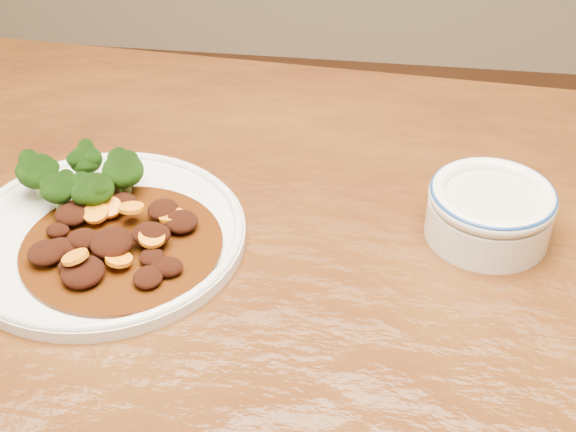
# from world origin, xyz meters

# --- Properties ---
(dining_table) EXTENTS (1.56, 1.00, 0.75)m
(dining_table) POSITION_xyz_m (0.00, 0.00, 0.67)
(dining_table) COLOR #56300F
(dining_table) RESTS_ON ground
(dinner_plate) EXTENTS (0.30, 0.30, 0.02)m
(dinner_plate) POSITION_xyz_m (-0.22, 0.02, 0.76)
(dinner_plate) COLOR white
(dinner_plate) RESTS_ON dining_table
(broccoli_florets) EXTENTS (0.14, 0.10, 0.05)m
(broccoli_florets) POSITION_xyz_m (-0.26, 0.07, 0.79)
(broccoli_florets) COLOR #72964D
(broccoli_florets) RESTS_ON dinner_plate
(mince_stew) EXTENTS (0.21, 0.21, 0.04)m
(mince_stew) POSITION_xyz_m (-0.20, -0.01, 0.77)
(mince_stew) COLOR #431E07
(mince_stew) RESTS_ON dinner_plate
(dip_bowl) EXTENTS (0.13, 0.13, 0.06)m
(dip_bowl) POSITION_xyz_m (0.18, 0.08, 0.78)
(dip_bowl) COLOR white
(dip_bowl) RESTS_ON dining_table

